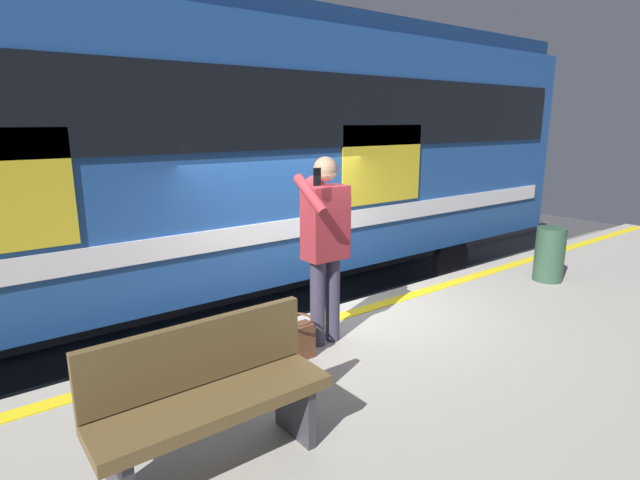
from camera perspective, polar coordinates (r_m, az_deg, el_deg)
ground_plane at (r=6.07m, az=0.07°, el=-15.63°), size 24.64×24.64×0.00m
platform at (r=4.65m, az=16.23°, el=-19.83°), size 15.98×4.00×0.87m
safety_line at (r=5.48m, az=2.01°, el=-8.80°), size 15.66×0.16×0.01m
track_rail_near at (r=7.16m, az=-7.37°, el=-10.33°), size 20.77×0.08×0.16m
track_rail_far at (r=8.35m, az=-12.38°, el=-7.02°), size 20.77×0.08×0.16m
train_carriage at (r=6.92m, az=-15.78°, el=10.24°), size 13.30×2.88×4.17m
passenger at (r=4.59m, az=0.58°, el=0.42°), size 0.57×0.55×1.77m
handbag at (r=4.52m, az=-2.80°, el=-11.33°), size 0.33×0.30×0.39m
bench at (r=3.20m, az=-12.41°, el=-16.68°), size 1.42×0.44×0.90m
trash_bin at (r=7.28m, az=24.66°, el=-1.49°), size 0.37×0.37×0.71m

